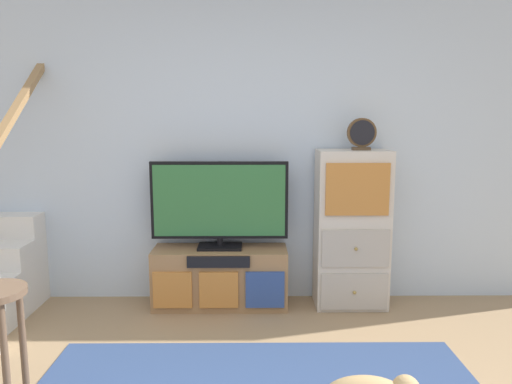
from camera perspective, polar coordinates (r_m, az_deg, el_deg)
The scene contains 5 objects.
back_wall at distance 4.08m, azimuth 0.02°, elevation 6.02°, with size 6.40×0.12×2.70m, color silver.
media_console at distance 4.03m, azimuth -4.28°, elevation -10.10°, with size 1.10×0.38×0.49m.
television at distance 3.90m, azimuth -4.36°, elevation -1.26°, with size 1.11×0.22×0.72m.
side_cabinet at distance 4.01m, azimuth 11.29°, elevation -4.39°, with size 0.58×0.38×1.30m.
desk_clock at distance 3.90m, azimuth 12.46°, elevation 6.75°, with size 0.23×0.08×0.25m.
Camera 1 is at (-0.04, -1.61, 1.56)m, focal length 33.63 mm.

